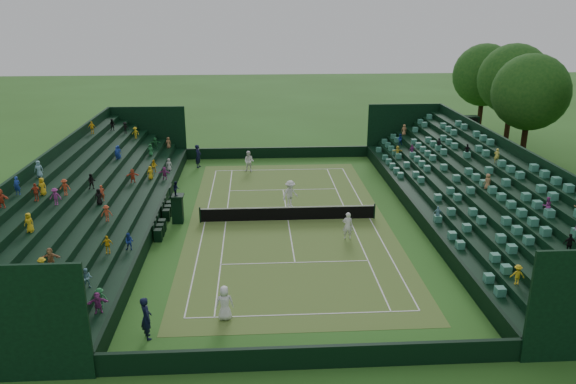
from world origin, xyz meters
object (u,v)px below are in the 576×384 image
object	(u,v)px
player_near_east	(348,226)
player_far_east	(290,194)
umpire_chair	(177,205)
player_near_west	(225,303)
player_far_west	(249,161)
tennis_net	(288,213)

from	to	relation	value
player_near_east	player_far_east	xyz separation A→B (m)	(-3.13, 5.79, 0.12)
umpire_chair	player_near_west	size ratio (longest dim) A/B	1.70
umpire_chair	player_far_west	world-z (taller)	umpire_chair
tennis_net	umpire_chair	world-z (taller)	umpire_chair
player_near_east	player_far_west	world-z (taller)	player_far_west
tennis_net	player_near_east	distance (m)	4.73
player_near_west	player_far_west	size ratio (longest dim) A/B	0.92
player_far_west	player_far_east	world-z (taller)	player_far_east
player_near_west	umpire_chair	bearing A→B (deg)	-78.11
player_near_west	tennis_net	bearing A→B (deg)	-111.47
player_far_west	player_far_east	xyz separation A→B (m)	(2.93, -8.99, 0.08)
tennis_net	player_near_west	xyz separation A→B (m)	(-3.60, -12.04, 0.30)
umpire_chair	player_near_west	xyz separation A→B (m)	(3.65, -12.15, -0.38)
player_near_west	player_far_east	world-z (taller)	player_far_east
player_near_west	player_far_west	bearing A→B (deg)	-97.19
player_near_east	player_far_east	distance (m)	6.58
tennis_net	player_far_east	size ratio (longest dim) A/B	5.93
player_near_west	player_far_east	bearing A→B (deg)	-109.82
player_near_east	player_far_west	bearing A→B (deg)	-63.50
player_near_west	player_near_east	bearing A→B (deg)	-133.46
umpire_chair	player_near_east	xyz separation A→B (m)	(10.69, -3.34, -0.35)
tennis_net	umpire_chair	distance (m)	7.28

